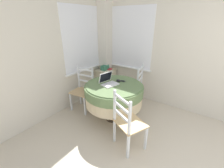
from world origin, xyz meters
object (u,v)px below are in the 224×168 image
at_px(laptop, 109,82).
at_px(book_on_cabinet, 108,69).
at_px(computer_mouse, 118,81).
at_px(cell_phone, 123,81).
at_px(dining_chair_camera_near, 128,123).
at_px(round_dining_table, 114,93).
at_px(corner_cabinet, 106,81).
at_px(dining_chair_near_right_window, 134,86).
at_px(storage_box, 105,68).
at_px(dining_chair_near_back_window, 83,90).

xyz_separation_m(laptop, book_on_cabinet, (0.99, 0.75, -0.13)).
bearing_deg(computer_mouse, book_on_cabinet, 46.94).
distance_m(cell_phone, dining_chair_camera_near, 0.98).
xyz_separation_m(computer_mouse, cell_phone, (0.07, -0.05, -0.02)).
xyz_separation_m(round_dining_table, corner_cabinet, (0.90, 0.89, -0.25)).
xyz_separation_m(computer_mouse, dining_chair_near_right_window, (0.63, -0.05, -0.33)).
distance_m(computer_mouse, dining_chair_camera_near, 0.97).
relative_size(laptop, dining_chair_camera_near, 0.37).
distance_m(computer_mouse, corner_cabinet, 1.24).
relative_size(dining_chair_near_right_window, corner_cabinet, 1.44).
relative_size(corner_cabinet, storage_box, 3.07).
bearing_deg(laptop, book_on_cabinet, 37.00).
bearing_deg(storage_box, dining_chair_camera_near, -132.54).
bearing_deg(dining_chair_near_back_window, round_dining_table, -84.20).
height_order(dining_chair_near_right_window, storage_box, dining_chair_near_right_window).
bearing_deg(dining_chair_near_right_window, laptop, 170.40).
bearing_deg(cell_phone, book_on_cabinet, 51.38).
bearing_deg(round_dining_table, cell_phone, -11.95).
relative_size(dining_chair_near_right_window, storage_box, 4.42).
bearing_deg(corner_cabinet, storage_box, -172.90).
height_order(computer_mouse, storage_box, computer_mouse).
bearing_deg(dining_chair_camera_near, corner_cabinet, 46.83).
relative_size(storage_box, book_on_cabinet, 1.09).
relative_size(round_dining_table, computer_mouse, 11.67).
distance_m(cell_phone, storage_box, 1.13).
xyz_separation_m(cell_phone, book_on_cabinet, (0.71, 0.89, -0.09)).
xyz_separation_m(dining_chair_camera_near, storage_box, (1.37, 1.49, 0.27)).
bearing_deg(storage_box, cell_phone, -123.89).
height_order(round_dining_table, book_on_cabinet, round_dining_table).
relative_size(round_dining_table, dining_chair_camera_near, 1.18).
bearing_deg(corner_cabinet, computer_mouse, -129.65).
bearing_deg(dining_chair_camera_near, storage_box, 47.46).
bearing_deg(storage_box, computer_mouse, -128.42).
height_order(laptop, dining_chair_near_right_window, laptop).
bearing_deg(cell_phone, dining_chair_near_back_window, 110.78).
bearing_deg(round_dining_table, dining_chair_near_right_window, -3.20).
relative_size(laptop, cell_phone, 2.90).
height_order(dining_chair_camera_near, corner_cabinet, dining_chair_camera_near).
distance_m(cell_phone, dining_chair_near_back_window, 0.94).
distance_m(computer_mouse, dining_chair_near_back_window, 0.88).
bearing_deg(dining_chair_camera_near, dining_chair_near_back_window, 72.86).
bearing_deg(dining_chair_near_right_window, round_dining_table, 176.80).
bearing_deg(round_dining_table, storage_box, 45.69).
xyz_separation_m(computer_mouse, dining_chair_camera_near, (-0.67, -0.61, -0.33)).
xyz_separation_m(corner_cabinet, storage_box, (-0.03, -0.00, 0.39)).
xyz_separation_m(round_dining_table, computer_mouse, (0.16, 0.00, 0.21)).
relative_size(round_dining_table, book_on_cabinet, 5.67).
relative_size(dining_chair_near_back_window, dining_chair_camera_near, 1.00).
bearing_deg(corner_cabinet, dining_chair_near_back_window, -173.64).
height_order(round_dining_table, corner_cabinet, round_dining_table).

